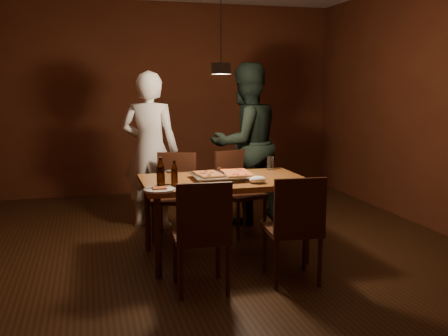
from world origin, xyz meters
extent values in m
plane|color=#331F0E|center=(0.00, 0.00, 0.00)|extent=(6.00, 6.00, 0.00)
plane|color=#512312|center=(0.00, 3.00, 1.40)|extent=(5.00, 0.00, 5.00)
plane|color=#512312|center=(0.00, -3.00, 1.40)|extent=(5.00, 0.00, 5.00)
cube|color=#935525|center=(0.01, -0.08, 0.72)|extent=(1.50, 0.90, 0.05)
cylinder|color=#38190F|center=(-0.66, -0.45, 0.35)|extent=(0.06, 0.06, 0.70)
cylinder|color=#38190F|center=(0.68, -0.45, 0.35)|extent=(0.06, 0.06, 0.70)
cylinder|color=#38190F|center=(-0.66, 0.29, 0.35)|extent=(0.06, 0.06, 0.70)
cylinder|color=#38190F|center=(0.68, 0.29, 0.35)|extent=(0.06, 0.06, 0.70)
cube|color=#38190F|center=(-0.35, 0.59, 0.43)|extent=(0.54, 0.54, 0.04)
cube|color=#38190F|center=(-0.28, 0.77, 0.67)|extent=(0.40, 0.18, 0.45)
cube|color=#38190F|center=(0.39, 0.60, 0.43)|extent=(0.54, 0.54, 0.04)
cube|color=#38190F|center=(0.33, 0.78, 0.67)|extent=(0.41, 0.17, 0.45)
cube|color=#38190F|center=(-0.37, -0.76, 0.43)|extent=(0.44, 0.44, 0.04)
cube|color=#38190F|center=(-0.38, -0.95, 0.67)|extent=(0.42, 0.05, 0.45)
cube|color=#38190F|center=(0.39, -0.77, 0.43)|extent=(0.45, 0.45, 0.04)
cube|color=#38190F|center=(0.38, -0.96, 0.67)|extent=(0.42, 0.06, 0.45)
cube|color=silver|center=(-0.01, -0.10, 0.77)|extent=(0.56, 0.47, 0.05)
cube|color=maroon|center=(-0.14, -0.11, 0.81)|extent=(0.25, 0.36, 0.02)
cube|color=gold|center=(0.12, -0.11, 0.81)|extent=(0.27, 0.41, 0.02)
cylinder|color=black|center=(-0.61, -0.35, 0.83)|extent=(0.07, 0.07, 0.17)
cone|color=black|center=(-0.61, -0.35, 0.96)|extent=(0.07, 0.07, 0.09)
cylinder|color=black|center=(-0.49, -0.30, 0.82)|extent=(0.06, 0.06, 0.14)
cone|color=black|center=(-0.49, -0.30, 0.93)|extent=(0.06, 0.06, 0.08)
cylinder|color=silver|center=(-0.53, -0.20, 0.81)|extent=(0.08, 0.08, 0.12)
cylinder|color=silver|center=(0.60, 0.29, 0.82)|extent=(0.07, 0.07, 0.14)
cylinder|color=white|center=(-0.64, -0.45, 0.76)|extent=(0.26, 0.26, 0.02)
cube|color=gold|center=(-0.64, -0.45, 0.77)|extent=(0.11, 0.09, 0.01)
ellipsoid|color=white|center=(0.24, -0.36, 0.78)|extent=(0.15, 0.12, 0.06)
imported|color=white|center=(-0.52, 1.14, 0.88)|extent=(0.75, 0.63, 1.76)
imported|color=black|center=(0.58, 1.06, 0.93)|extent=(1.08, 0.95, 1.86)
cylinder|color=black|center=(0.00, 0.00, 1.75)|extent=(0.18, 0.18, 0.10)
cylinder|color=black|center=(0.00, 0.00, 2.30)|extent=(0.01, 0.01, 1.00)
camera|label=1|loc=(-1.18, -4.43, 1.60)|focal=40.00mm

